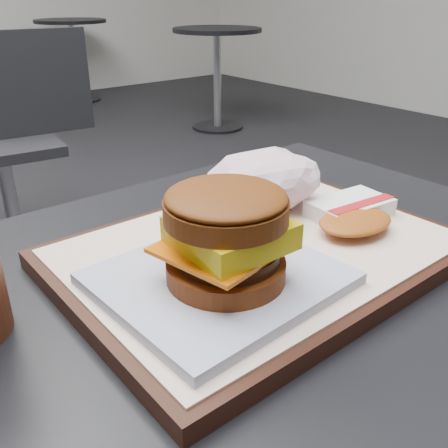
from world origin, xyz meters
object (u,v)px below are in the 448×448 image
breakfast_sandwich (224,246)px  hash_brown (352,213)px  customer_table (237,439)px  neighbor_chair (15,131)px  serving_tray (258,253)px  crumpled_wrapper (266,180)px

breakfast_sandwich → hash_brown: (0.19, 0.01, -0.03)m
customer_table → neighbor_chair: size_ratio=0.91×
serving_tray → breakfast_sandwich: size_ratio=1.92×
breakfast_sandwich → crumpled_wrapper: size_ratio=1.39×
serving_tray → crumpled_wrapper: size_ratio=2.68×
serving_tray → hash_brown: size_ratio=3.11×
customer_table → neighbor_chair: bearing=79.2°
serving_tray → breakfast_sandwich: bearing=-152.8°
customer_table → hash_brown: hash_brown is taller
neighbor_chair → breakfast_sandwich: bearing=-101.5°
serving_tray → neighbor_chair: 1.74m
hash_brown → serving_tray: bearing=167.0°
customer_table → crumpled_wrapper: crumpled_wrapper is taller
serving_tray → breakfast_sandwich: breakfast_sandwich is taller
customer_table → neighbor_chair: neighbor_chair is taller
breakfast_sandwich → neighbor_chair: (0.35, 1.74, -0.32)m
breakfast_sandwich → neighbor_chair: 1.80m
hash_brown → crumpled_wrapper: 0.10m
hash_brown → crumpled_wrapper: crumpled_wrapper is taller
serving_tray → hash_brown: 0.12m
serving_tray → hash_brown: hash_brown is taller
serving_tray → crumpled_wrapper: 0.11m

